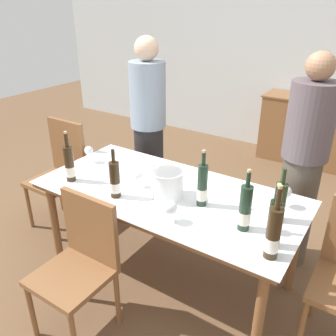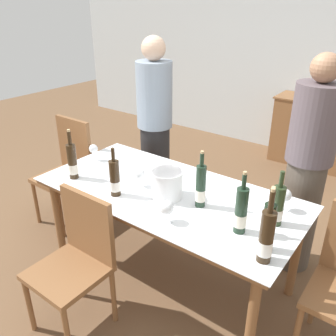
{
  "view_description": "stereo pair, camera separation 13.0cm",
  "coord_description": "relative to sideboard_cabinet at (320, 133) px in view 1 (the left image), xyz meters",
  "views": [
    {
      "loc": [
        1.2,
        -1.81,
        1.94
      ],
      "look_at": [
        0.0,
        0.0,
        0.91
      ],
      "focal_mm": 38.0,
      "sensor_mm": 36.0,
      "label": 1
    },
    {
      "loc": [
        1.3,
        -1.74,
        1.94
      ],
      "look_at": [
        0.0,
        0.0,
        0.91
      ],
      "focal_mm": 38.0,
      "sensor_mm": 36.0,
      "label": 2
    }
  ],
  "objects": [
    {
      "name": "wine_bottle_3",
      "position": [
        0.36,
        -3.05,
        0.44
      ],
      "size": [
        0.08,
        0.08,
        0.42
      ],
      "color": "#332314",
      "rests_on": "dining_table"
    },
    {
      "name": "wine_glass_4",
      "position": [
        -1.28,
        -2.7,
        0.4
      ],
      "size": [
        0.07,
        0.07,
        0.14
      ],
      "color": "white",
      "rests_on": "dining_table"
    },
    {
      "name": "wine_bottle_6",
      "position": [
        -0.19,
        -2.79,
        0.44
      ],
      "size": [
        0.07,
        0.07,
        0.38
      ],
      "color": "#1E3323",
      "rests_on": "dining_table"
    },
    {
      "name": "person_host",
      "position": [
        -1.18,
        -2.02,
        0.42
      ],
      "size": [
        0.33,
        0.33,
        1.67
      ],
      "color": "#262628",
      "rests_on": "ground_plane"
    },
    {
      "name": "wine_glass_0",
      "position": [
        -0.65,
        -2.71,
        0.41
      ],
      "size": [
        0.08,
        0.08,
        0.15
      ],
      "color": "white",
      "rests_on": "dining_table"
    },
    {
      "name": "sideboard_cabinet",
      "position": [
        0.0,
        0.0,
        0.0
      ],
      "size": [
        1.48,
        0.46,
        0.85
      ],
      "color": "brown",
      "rests_on": "ground_plane"
    },
    {
      "name": "wine_bottle_4",
      "position": [
        0.33,
        -2.96,
        0.44
      ],
      "size": [
        0.06,
        0.06,
        0.38
      ],
      "color": "black",
      "rests_on": "dining_table"
    },
    {
      "name": "wine_glass_2",
      "position": [
        -0.25,
        -3.07,
        0.4
      ],
      "size": [
        0.09,
        0.09,
        0.14
      ],
      "color": "white",
      "rests_on": "dining_table"
    },
    {
      "name": "wine_bottle_5",
      "position": [
        -0.73,
        -3.02,
        0.42
      ],
      "size": [
        0.07,
        0.07,
        0.34
      ],
      "color": "#332314",
      "rests_on": "dining_table"
    },
    {
      "name": "back_wall",
      "position": [
        -0.47,
        0.29,
        0.98
      ],
      "size": [
        8.0,
        0.1,
        2.8
      ],
      "color": "silver",
      "rests_on": "ground_plane"
    },
    {
      "name": "wine_glass_1",
      "position": [
        -0.68,
        -2.82,
        0.4
      ],
      "size": [
        0.08,
        0.08,
        0.13
      ],
      "color": "white",
      "rests_on": "dining_table"
    },
    {
      "name": "wine_glass_3",
      "position": [
        0.26,
        -2.52,
        0.41
      ],
      "size": [
        0.08,
        0.08,
        0.15
      ],
      "color": "white",
      "rests_on": "dining_table"
    },
    {
      "name": "wine_bottle_1",
      "position": [
        0.14,
        -2.9,
        0.44
      ],
      "size": [
        0.07,
        0.07,
        0.38
      ],
      "color": "#1E3323",
      "rests_on": "dining_table"
    },
    {
      "name": "chair_left_end",
      "position": [
        -1.7,
        -2.67,
        0.13
      ],
      "size": [
        0.42,
        0.42,
        0.98
      ],
      "color": "brown",
      "rests_on": "ground_plane"
    },
    {
      "name": "dining_table",
      "position": [
        -0.47,
        -2.76,
        0.24
      ],
      "size": [
        1.86,
        0.9,
        0.73
      ],
      "color": "brown",
      "rests_on": "ground_plane"
    },
    {
      "name": "person_guest_left",
      "position": [
        0.25,
        -2.06,
        0.4
      ],
      "size": [
        0.33,
        0.33,
        1.65
      ],
      "color": "#51473D",
      "rests_on": "ground_plane"
    },
    {
      "name": "ice_bucket",
      "position": [
        -0.43,
        -2.83,
        0.41
      ],
      "size": [
        0.22,
        0.22,
        0.19
      ],
      "color": "white",
      "rests_on": "dining_table"
    },
    {
      "name": "wine_bottle_2",
      "position": [
        0.28,
        -2.7,
        0.42
      ],
      "size": [
        0.07,
        0.07,
        0.35
      ],
      "color": "#28381E",
      "rests_on": "dining_table"
    },
    {
      "name": "wine_bottle_0",
      "position": [
        -1.16,
        -3.02,
        0.43
      ],
      "size": [
        0.07,
        0.07,
        0.38
      ],
      "color": "#332314",
      "rests_on": "dining_table"
    },
    {
      "name": "chair_near_front",
      "position": [
        -0.66,
        -3.44,
        0.09
      ],
      "size": [
        0.42,
        0.42,
        0.9
      ],
      "color": "brown",
      "rests_on": "ground_plane"
    },
    {
      "name": "ground_plane",
      "position": [
        -0.47,
        -2.76,
        -0.42
      ],
      "size": [
        12.0,
        12.0,
        0.0
      ],
      "primitive_type": "plane",
      "color": "brown"
    }
  ]
}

